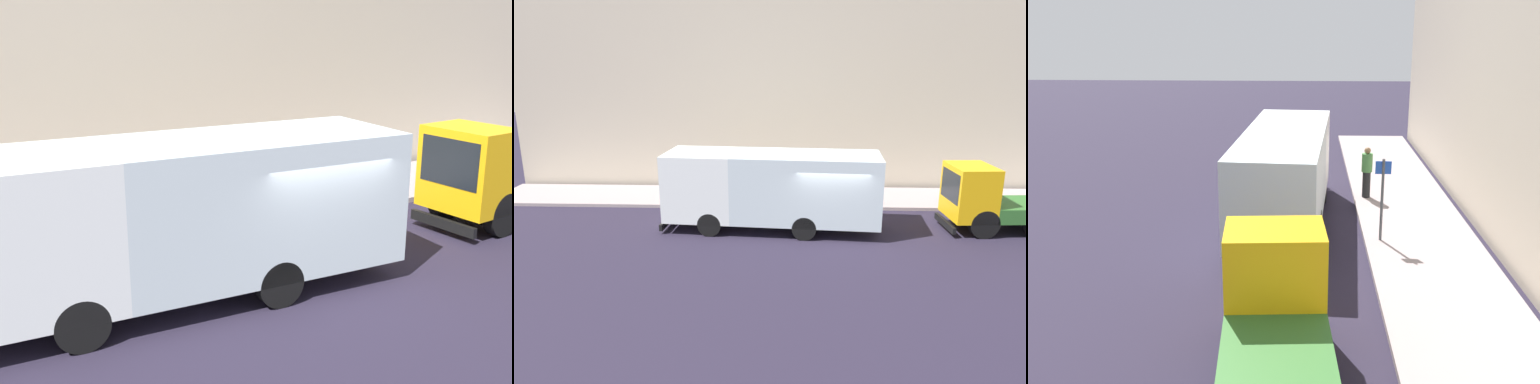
{
  "view_description": "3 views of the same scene",
  "coord_description": "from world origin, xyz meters",
  "views": [
    {
      "loc": [
        -8.98,
        6.54,
        4.97
      ],
      "look_at": [
        1.41,
        0.3,
        1.55
      ],
      "focal_mm": 43.65,
      "sensor_mm": 36.0,
      "label": 1
    },
    {
      "loc": [
        -16.38,
        1.57,
        6.27
      ],
      "look_at": [
        1.59,
        2.26,
        1.17
      ],
      "focal_mm": 33.16,
      "sensor_mm": 36.0,
      "label": 2
    },
    {
      "loc": [
        1.25,
        -16.07,
        6.54
      ],
      "look_at": [
        0.67,
        1.24,
        1.28
      ],
      "focal_mm": 43.23,
      "sensor_mm": 36.0,
      "label": 3
    }
  ],
  "objects": [
    {
      "name": "street_sign_post",
      "position": [
        3.44,
        0.38,
        1.55
      ],
      "size": [
        0.44,
        0.08,
        2.37
      ],
      "color": "#4C5156",
      "rests_on": "sidewalk"
    },
    {
      "name": "small_flatbed_truck",
      "position": [
        0.77,
        -6.06,
        1.16
      ],
      "size": [
        2.19,
        4.83,
        2.5
      ],
      "rotation": [
        0.0,
        0.0,
        0.06
      ],
      "color": "#F0AD10",
      "rests_on": "ground"
    },
    {
      "name": "building_facade",
      "position": [
        6.76,
        0.0,
        6.37
      ],
      "size": [
        0.5,
        30.0,
        12.73
      ],
      "primitive_type": "cube",
      "color": "beige",
      "rests_on": "ground"
    },
    {
      "name": "sidewalk",
      "position": [
        4.63,
        0.0,
        0.07
      ],
      "size": [
        3.26,
        30.0,
        0.14
      ],
      "primitive_type": "cube",
      "color": "#A09090",
      "rests_on": "ground"
    },
    {
      "name": "ground",
      "position": [
        0.0,
        0.0,
        0.0
      ],
      "size": [
        80.0,
        80.0,
        0.0
      ],
      "primitive_type": "plane",
      "color": "#251F31"
    },
    {
      "name": "pedestrian_walking",
      "position": [
        3.42,
        4.48,
        1.07
      ],
      "size": [
        0.44,
        0.44,
        1.77
      ],
      "rotation": [
        0.0,
        0.0,
        4.5
      ],
      "color": "black",
      "rests_on": "sidewalk"
    },
    {
      "name": "large_utility_truck",
      "position": [
        0.67,
        2.17,
        1.65
      ],
      "size": [
        3.0,
        8.18,
        2.91
      ],
      "rotation": [
        0.0,
        0.0,
        -0.08
      ],
      "color": "white",
      "rests_on": "ground"
    }
  ]
}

